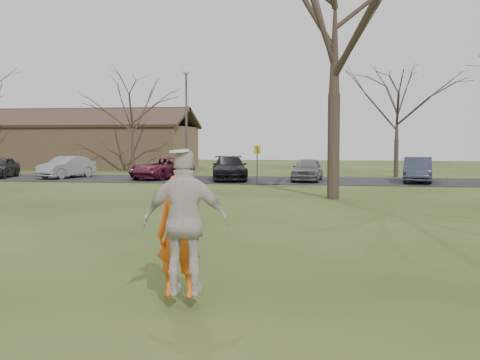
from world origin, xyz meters
name	(u,v)px	position (x,y,z in m)	size (l,w,h in m)	color
ground	(197,300)	(0.00, 0.00, 0.00)	(120.00, 120.00, 0.00)	#1E380F
parking_strip	(298,181)	(0.00, 25.00, 0.02)	(62.00, 6.50, 0.04)	black
player_defender	(179,236)	(-0.31, 0.19, 0.92)	(0.67, 0.44, 1.84)	orange
car_0	(0,167)	(-18.50, 24.46, 0.70)	(1.55, 3.85, 1.31)	#28282A
car_1	(66,167)	(-14.25, 24.82, 0.71)	(1.41, 4.04, 1.33)	gray
car_2	(162,168)	(-8.17, 24.86, 0.68)	(2.12, 4.59, 1.28)	#5B1528
car_3	(229,168)	(-3.95, 24.46, 0.74)	(1.95, 4.81, 1.40)	black
car_4	(307,169)	(0.56, 24.49, 0.70)	(1.56, 3.88, 1.32)	slate
car_5	(418,170)	(6.62, 24.42, 0.73)	(1.47, 4.20, 1.39)	#2F3446
catching_play	(186,222)	(-0.02, -0.52, 1.23)	(1.23, 0.61, 2.02)	beige
building	(74,145)	(-20.00, 38.00, 1.93)	(20.60, 8.50, 5.14)	#8C6D4C
lamp_post	(186,111)	(-6.00, 22.50, 3.97)	(0.34, 0.34, 6.27)	#47474C
sign_yellow	(257,157)	(-2.00, 22.00, 1.45)	(0.35, 0.35, 2.08)	#47474C
big_tree	(335,22)	(2.00, 15.00, 7.00)	(9.00, 9.00, 14.00)	#352821
small_tree_row	(370,117)	(4.38, 30.06, 3.89)	(55.00, 5.90, 8.50)	#352821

